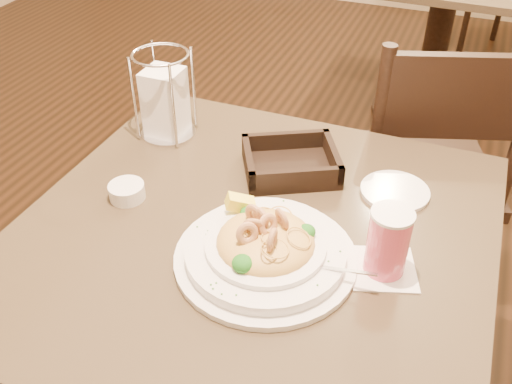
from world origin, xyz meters
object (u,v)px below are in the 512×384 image
at_px(main_table, 253,310).
at_px(pasta_bowl, 265,248).
at_px(drink_glass, 388,242).
at_px(napkin_caddy, 165,101).
at_px(background_table, 441,19).
at_px(bread_basket, 291,164).
at_px(butter_ramekin, 127,191).
at_px(side_plate, 395,191).
at_px(dining_chair_near, 425,169).

relative_size(main_table, pasta_bowl, 2.44).
height_order(drink_glass, napkin_caddy, napkin_caddy).
bearing_deg(drink_glass, background_table, 93.03).
relative_size(main_table, bread_basket, 3.55).
relative_size(bread_basket, butter_ramekin, 3.42).
xyz_separation_m(background_table, drink_glass, (0.10, -1.97, 0.29)).
xyz_separation_m(main_table, drink_glass, (0.26, -0.01, 0.29)).
distance_m(background_table, napkin_caddy, 1.79).
relative_size(pasta_bowl, drink_glass, 2.54).
height_order(pasta_bowl, side_plate, pasta_bowl).
bearing_deg(side_plate, background_table, 92.66).
bearing_deg(pasta_bowl, bread_basket, 99.83).
height_order(main_table, napkin_caddy, napkin_caddy).
xyz_separation_m(bread_basket, side_plate, (0.23, 0.01, -0.02)).
bearing_deg(napkin_caddy, side_plate, -3.73).
distance_m(background_table, dining_chair_near, 1.27).
bearing_deg(napkin_caddy, bread_basket, -7.50).
height_order(background_table, bread_basket, bread_basket).
relative_size(dining_chair_near, napkin_caddy, 4.43).
bearing_deg(side_plate, drink_glass, -84.26).
bearing_deg(side_plate, main_table, -136.23).
xyz_separation_m(napkin_caddy, side_plate, (0.56, -0.04, -0.09)).
xyz_separation_m(side_plate, butter_ramekin, (-0.51, -0.22, 0.01)).
xyz_separation_m(dining_chair_near, pasta_bowl, (-0.22, -0.75, 0.26)).
bearing_deg(main_table, drink_glass, -2.28).
relative_size(bread_basket, napkin_caddy, 1.21).
distance_m(napkin_caddy, side_plate, 0.57).
xyz_separation_m(dining_chair_near, butter_ramekin, (-0.55, -0.69, 0.25)).
relative_size(pasta_bowl, butter_ramekin, 4.97).
xyz_separation_m(drink_glass, bread_basket, (-0.25, 0.23, -0.04)).
xyz_separation_m(drink_glass, butter_ramekin, (-0.54, 0.01, -0.05)).
xyz_separation_m(napkin_caddy, butter_ramekin, (0.05, -0.26, -0.07)).
height_order(pasta_bowl, bread_basket, pasta_bowl).
relative_size(background_table, pasta_bowl, 2.51).
distance_m(main_table, butter_ramekin, 0.37).
bearing_deg(pasta_bowl, dining_chair_near, 74.05).
height_order(background_table, napkin_caddy, napkin_caddy).
height_order(bread_basket, butter_ramekin, bread_basket).
bearing_deg(drink_glass, butter_ramekin, 178.78).
relative_size(dining_chair_near, pasta_bowl, 2.53).
height_order(main_table, pasta_bowl, pasta_bowl).
bearing_deg(pasta_bowl, napkin_caddy, 139.24).
bearing_deg(side_plate, napkin_caddy, 176.27).
bearing_deg(drink_glass, main_table, 177.72).
bearing_deg(bread_basket, butter_ramekin, -142.81).
xyz_separation_m(bread_basket, butter_ramekin, (-0.28, -0.22, -0.00)).
bearing_deg(drink_glass, bread_basket, 138.15).
bearing_deg(butter_ramekin, background_table, 77.53).
distance_m(main_table, napkin_caddy, 0.52).
bearing_deg(napkin_caddy, pasta_bowl, -40.76).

